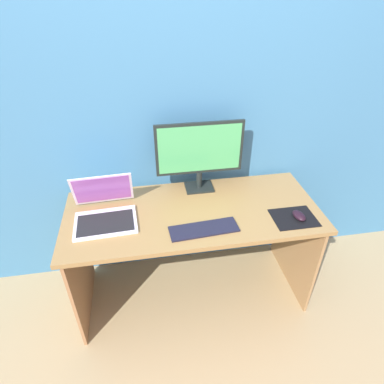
% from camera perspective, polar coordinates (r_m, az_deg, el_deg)
% --- Properties ---
extents(ground_plane, '(8.00, 8.00, 0.00)m').
position_cam_1_polar(ground_plane, '(2.47, 0.10, -16.74)').
color(ground_plane, tan).
extents(wall_back, '(6.00, 0.04, 2.50)m').
position_cam_1_polar(wall_back, '(2.04, -1.72, 15.15)').
color(wall_back, teal).
rests_on(wall_back, ground_plane).
extents(desk, '(1.52, 0.65, 0.72)m').
position_cam_1_polar(desk, '(2.05, 0.11, -6.43)').
color(desk, olive).
rests_on(desk, ground_plane).
extents(monitor, '(0.55, 0.14, 0.46)m').
position_cam_1_polar(monitor, '(2.03, 1.33, 6.92)').
color(monitor, black).
rests_on(monitor, desk).
extents(laptop, '(0.36, 0.35, 0.24)m').
position_cam_1_polar(laptop, '(1.94, -14.99, -3.25)').
color(laptop, white).
rests_on(laptop, desk).
extents(keyboard_external, '(0.39, 0.15, 0.01)m').
position_cam_1_polar(keyboard_external, '(1.82, 2.07, -6.47)').
color(keyboard_external, black).
rests_on(keyboard_external, desk).
extents(mousepad, '(0.25, 0.20, 0.00)m').
position_cam_1_polar(mousepad, '(1.99, 17.34, -4.31)').
color(mousepad, black).
rests_on(mousepad, desk).
extents(mouse, '(0.07, 0.11, 0.04)m').
position_cam_1_polar(mouse, '(1.98, 18.17, -3.92)').
color(mouse, black).
rests_on(mouse, mousepad).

